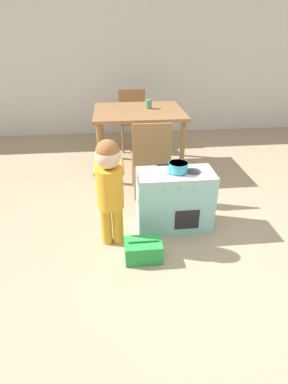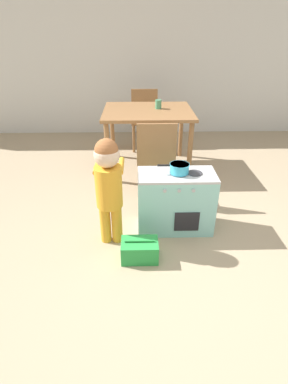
# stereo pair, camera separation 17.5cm
# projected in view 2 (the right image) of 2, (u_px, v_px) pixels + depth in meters

# --- Properties ---
(ground_plane) EXTENTS (16.00, 16.00, 0.00)m
(ground_plane) POSITION_uv_depth(u_px,v_px,m) (198.00, 288.00, 2.12)
(ground_plane) COLOR tan
(wall_back) EXTENTS (10.00, 0.06, 2.60)m
(wall_back) POSITION_uv_depth(u_px,v_px,m) (163.00, 50.00, 4.63)
(wall_back) COLOR silver
(wall_back) RESTS_ON ground_plane
(play_kitchen) EXTENTS (0.66, 0.34, 0.55)m
(play_kitchen) POSITION_uv_depth(u_px,v_px,m) (175.00, 201.00, 2.63)
(play_kitchen) COLOR #8CD1CC
(play_kitchen) RESTS_ON ground_plane
(toy_pot) EXTENTS (0.26, 0.16, 0.08)m
(toy_pot) POSITION_uv_depth(u_px,v_px,m) (179.00, 168.00, 2.48)
(toy_pot) COLOR #38B2D6
(toy_pot) RESTS_ON play_kitchen
(child_figure) EXTENTS (0.24, 0.37, 0.91)m
(child_figure) POSITION_uv_depth(u_px,v_px,m) (108.00, 180.00, 2.32)
(child_figure) COLOR gold
(child_figure) RESTS_ON ground_plane
(toy_basket) EXTENTS (0.29, 0.19, 0.18)m
(toy_basket) POSITION_uv_depth(u_px,v_px,m) (140.00, 250.00, 2.35)
(toy_basket) COLOR green
(toy_basket) RESTS_ON ground_plane
(dining_table) EXTENTS (1.06, 0.89, 0.74)m
(dining_table) POSITION_uv_depth(u_px,v_px,m) (148.00, 118.00, 3.62)
(dining_table) COLOR olive
(dining_table) RESTS_ON ground_plane
(dining_chair_near) EXTENTS (0.38, 0.38, 0.83)m
(dining_chair_near) POSITION_uv_depth(u_px,v_px,m) (156.00, 157.00, 3.06)
(dining_chair_near) COLOR olive
(dining_chair_near) RESTS_ON ground_plane
(dining_chair_far) EXTENTS (0.38, 0.38, 0.83)m
(dining_chair_far) POSITION_uv_depth(u_px,v_px,m) (145.00, 117.00, 4.38)
(dining_chair_far) COLOR olive
(dining_chair_far) RESTS_ON ground_plane
(cup_on_table) EXTENTS (0.07, 0.07, 0.10)m
(cup_on_table) POSITION_uv_depth(u_px,v_px,m) (158.00, 104.00, 3.61)
(cup_on_table) COLOR #478E66
(cup_on_table) RESTS_ON dining_table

